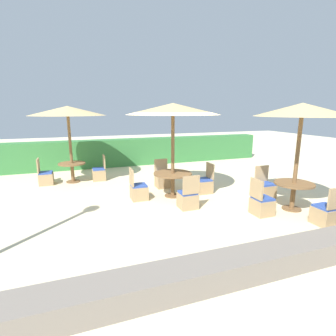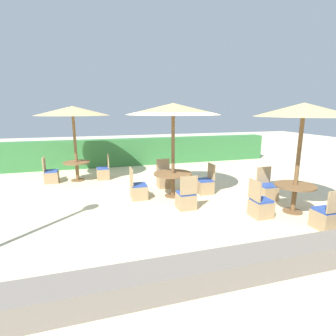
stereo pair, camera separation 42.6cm
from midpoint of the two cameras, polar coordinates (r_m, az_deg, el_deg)
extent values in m
plane|color=beige|center=(7.33, 3.00, -7.88)|extent=(40.00, 40.00, 0.00)
cube|color=#387A3D|center=(12.48, -5.48, 3.59)|extent=(13.00, 0.70, 1.23)
cube|color=slate|center=(4.54, 17.96, -19.65)|extent=(10.00, 0.56, 0.39)
cylinder|color=brown|center=(7.27, 27.97, 1.27)|extent=(0.10, 0.10, 2.64)
cone|color=tan|center=(7.16, 29.01, 11.06)|extent=(2.29, 2.29, 0.32)
cylinder|color=brown|center=(7.60, 26.94, -8.42)|extent=(0.48, 0.48, 0.03)
cylinder|color=brown|center=(7.50, 27.19, -6.09)|extent=(0.12, 0.12, 0.68)
cylinder|color=brown|center=(7.40, 27.47, -3.44)|extent=(0.99, 0.99, 0.04)
cube|color=tan|center=(8.22, 22.13, -5.06)|extent=(0.46, 0.46, 0.40)
cube|color=#2D4CA8|center=(8.16, 22.27, -3.55)|extent=(0.42, 0.42, 0.05)
cube|color=tan|center=(8.26, 21.53, -1.41)|extent=(0.46, 0.04, 0.48)
cube|color=tan|center=(6.91, 32.56, -9.49)|extent=(0.46, 0.46, 0.40)
cube|color=#2D4CA8|center=(6.84, 32.78, -7.74)|extent=(0.42, 0.42, 0.05)
cube|color=tan|center=(6.92, 21.23, -8.28)|extent=(0.46, 0.46, 0.40)
cube|color=#2D4CA8|center=(6.85, 21.38, -6.52)|extent=(0.42, 0.42, 0.05)
cube|color=tan|center=(6.64, 20.12, -4.59)|extent=(0.04, 0.46, 0.48)
cylinder|color=brown|center=(7.65, 2.69, 3.33)|extent=(0.10, 0.10, 2.66)
cone|color=tan|center=(7.55, 2.79, 12.74)|extent=(2.68, 2.68, 0.32)
cylinder|color=brown|center=(7.97, 2.59, -6.05)|extent=(0.48, 0.48, 0.03)
cylinder|color=brown|center=(7.88, 2.62, -3.80)|extent=(0.12, 0.12, 0.68)
cylinder|color=brown|center=(7.78, 2.64, -1.25)|extent=(1.14, 1.14, 0.04)
cube|color=tan|center=(7.01, 5.65, -7.18)|extent=(0.46, 0.46, 0.40)
cube|color=#2D4CA8|center=(6.94, 5.69, -5.43)|extent=(0.42, 0.42, 0.05)
cube|color=tan|center=(6.67, 6.41, -3.80)|extent=(0.46, 0.04, 0.48)
cube|color=tan|center=(8.30, 9.45, -4.11)|extent=(0.46, 0.46, 0.40)
cube|color=#2D4CA8|center=(8.24, 9.51, -2.61)|extent=(0.42, 0.42, 0.05)
cube|color=tan|center=(8.27, 10.89, -0.72)|extent=(0.04, 0.46, 0.48)
cube|color=tan|center=(8.82, 0.66, -2.93)|extent=(0.46, 0.46, 0.40)
cube|color=#2D4CA8|center=(8.76, 0.66, -1.51)|extent=(0.42, 0.42, 0.05)
cube|color=tan|center=(8.90, 0.27, 0.46)|extent=(0.46, 0.04, 0.48)
cube|color=tan|center=(7.72, -4.77, -5.28)|extent=(0.46, 0.46, 0.40)
cube|color=#2D4CA8|center=(7.65, -4.80, -3.68)|extent=(0.42, 0.42, 0.05)
cube|color=tan|center=(7.54, -6.40, -1.86)|extent=(0.04, 0.46, 0.48)
cylinder|color=brown|center=(9.92, -18.39, 4.66)|extent=(0.10, 0.10, 2.60)
cone|color=tan|center=(9.84, -18.89, 11.72)|extent=(2.56, 2.56, 0.32)
cylinder|color=brown|center=(10.17, -17.89, -2.52)|extent=(0.48, 0.48, 0.03)
cylinder|color=brown|center=(10.09, -18.01, -0.79)|extent=(0.12, 0.12, 0.66)
cylinder|color=brown|center=(10.02, -18.15, 1.16)|extent=(0.93, 0.93, 0.04)
cube|color=tan|center=(10.08, -12.79, -1.27)|extent=(0.46, 0.46, 0.40)
cube|color=#2D4CA8|center=(10.03, -12.86, -0.02)|extent=(0.42, 0.42, 0.05)
cube|color=tan|center=(9.99, -11.73, 1.54)|extent=(0.04, 0.46, 0.48)
cube|color=tan|center=(10.16, -22.89, -1.86)|extent=(0.46, 0.46, 0.40)
cube|color=#2D4CA8|center=(10.10, -23.00, -0.62)|extent=(0.42, 0.42, 0.05)
cube|color=tan|center=(10.08, -24.31, 0.77)|extent=(0.04, 0.46, 0.48)
camera|label=1|loc=(0.21, -88.40, 0.36)|focal=28.00mm
camera|label=2|loc=(0.21, 91.60, -0.36)|focal=28.00mm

